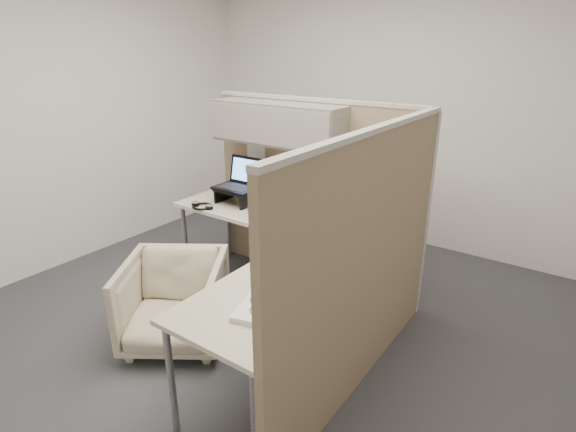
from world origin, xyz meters
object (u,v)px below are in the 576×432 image
Objects in this scene: office_chair at (174,298)px; monitor_left at (322,182)px; desk at (281,243)px; keyboard at (306,229)px.

monitor_left is at bearing 33.74° from office_chair.
monitor_left is (0.49, 1.18, 0.65)m from office_chair.
desk is 4.32× the size of keyboard.
monitor_left reaches higher than desk.
desk is 2.84× the size of office_chair.
office_chair is 1.43m from monitor_left.
desk is at bearing -92.56° from keyboard.
monitor_left reaches higher than office_chair.
office_chair is 1.07m from keyboard.
desk is at bearing 16.68° from office_chair.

